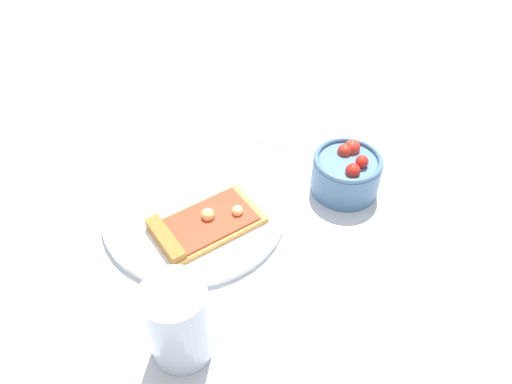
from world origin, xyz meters
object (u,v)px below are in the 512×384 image
plate (195,211)px  soda_glass (179,323)px  paper_napkin (277,123)px  pizza_slice_main (202,225)px  salad_bowl (346,172)px

plate → soda_glass: bearing=-50.3°
paper_napkin → pizza_slice_main: bearing=-75.2°
plate → paper_napkin: size_ratio=2.07×
plate → soda_glass: size_ratio=2.38×
pizza_slice_main → soda_glass: (0.10, -0.14, 0.03)m
soda_glass → paper_napkin: (-0.17, 0.42, -0.05)m
salad_bowl → plate: bearing=-128.2°
pizza_slice_main → paper_napkin: bearing=104.8°
soda_glass → paper_napkin: 0.45m
salad_bowl → paper_napkin: bearing=158.6°
plate → paper_napkin: 0.26m
pizza_slice_main → salad_bowl: bearing=62.5°
salad_bowl → soda_glass: soda_glass is taller
salad_bowl → paper_napkin: salad_bowl is taller
salad_bowl → soda_glass: 0.35m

